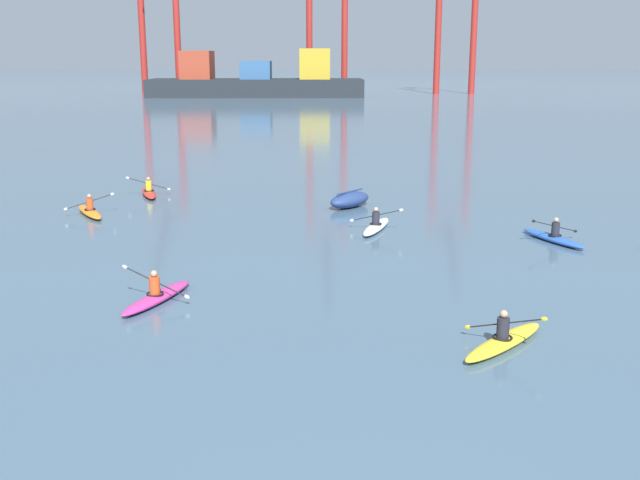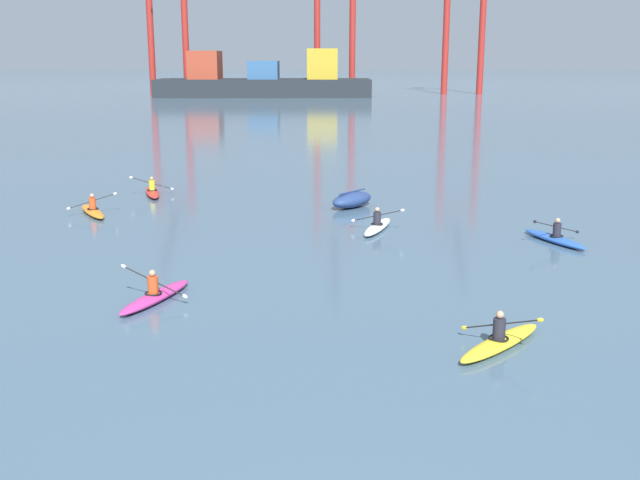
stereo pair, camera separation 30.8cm
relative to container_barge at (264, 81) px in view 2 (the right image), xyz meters
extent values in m
cube|color=#1E2328|center=(-0.08, 0.00, -1.13)|extent=(37.46, 11.35, 3.07)
cube|color=#993823|center=(-10.39, 0.00, 2.82)|extent=(5.24, 7.95, 4.82)
cube|color=#2D5684|center=(-0.08, 0.00, 1.96)|extent=(5.24, 7.95, 3.10)
cube|color=#B29323|center=(10.22, 0.00, 3.00)|extent=(5.24, 7.95, 5.19)
cylinder|color=maroon|center=(-21.30, 7.68, 8.81)|extent=(1.20, 1.20, 22.95)
cylinder|color=maroon|center=(-14.93, 7.68, 8.81)|extent=(1.20, 1.20, 22.95)
cylinder|color=maroon|center=(9.37, 12.60, 12.15)|extent=(1.20, 1.20, 29.63)
cylinder|color=maroon|center=(16.09, 12.60, 12.15)|extent=(1.20, 1.20, 29.63)
cylinder|color=maroon|center=(33.32, 8.77, 10.46)|extent=(1.20, 1.20, 26.24)
cylinder|color=maroon|center=(40.01, 8.77, 10.46)|extent=(1.20, 1.20, 26.24)
ellipsoid|color=navy|center=(10.80, -101.64, -2.31)|extent=(2.50, 2.71, 0.70)
cube|color=navy|center=(10.80, -101.64, -1.93)|extent=(1.28, 1.55, 0.06)
ellipsoid|color=red|center=(0.83, -98.39, -2.53)|extent=(1.55, 3.43, 0.26)
torus|color=black|center=(0.86, -98.48, -2.39)|extent=(0.61, 0.61, 0.05)
cylinder|color=gold|center=(0.86, -98.48, -2.15)|extent=(0.30, 0.30, 0.50)
sphere|color=tan|center=(0.86, -98.48, -1.80)|extent=(0.19, 0.19, 0.19)
cylinder|color=black|center=(0.85, -98.43, -2.05)|extent=(1.93, 0.61, 0.70)
ellipsoid|color=silver|center=(-0.10, -98.72, -1.71)|extent=(0.21, 0.10, 0.16)
ellipsoid|color=silver|center=(1.80, -98.15, -2.39)|extent=(0.21, 0.10, 0.16)
ellipsoid|color=silver|center=(11.61, -106.39, -2.53)|extent=(1.69, 3.41, 0.26)
torus|color=black|center=(11.58, -106.48, -2.39)|extent=(0.62, 0.62, 0.05)
cylinder|color=#23232D|center=(11.58, -106.48, -2.15)|extent=(0.30, 0.30, 0.50)
sphere|color=tan|center=(11.58, -106.48, -1.80)|extent=(0.19, 0.19, 0.19)
cylinder|color=black|center=(11.60, -106.44, -2.05)|extent=(1.93, 0.71, 0.59)
ellipsoid|color=silver|center=(10.64, -106.10, -2.33)|extent=(0.20, 0.10, 0.15)
ellipsoid|color=silver|center=(12.55, -106.77, -1.77)|extent=(0.20, 0.10, 0.15)
ellipsoid|color=#2856B2|center=(18.11, -108.51, -2.53)|extent=(1.85, 3.37, 0.26)
torus|color=black|center=(18.15, -108.60, -2.39)|extent=(0.64, 0.64, 0.05)
cylinder|color=#23232D|center=(18.15, -108.60, -2.15)|extent=(0.30, 0.30, 0.50)
sphere|color=tan|center=(18.15, -108.60, -1.80)|extent=(0.19, 0.19, 0.19)
cylinder|color=black|center=(18.13, -108.55, -2.05)|extent=(1.89, 0.80, 0.60)
ellipsoid|color=black|center=(17.20, -108.94, -1.77)|extent=(0.20, 0.11, 0.15)
ellipsoid|color=black|center=(19.07, -108.17, -2.33)|extent=(0.20, 0.11, 0.15)
ellipsoid|color=#C13384|center=(4.54, -115.47, -2.53)|extent=(1.80, 3.38, 0.26)
torus|color=black|center=(4.50, -115.56, -2.39)|extent=(0.64, 0.64, 0.05)
cylinder|color=#DB471E|center=(4.50, -115.56, -2.15)|extent=(0.30, 0.30, 0.50)
sphere|color=tan|center=(4.50, -115.56, -1.80)|extent=(0.19, 0.19, 0.19)
cylinder|color=black|center=(4.52, -115.52, -2.05)|extent=(1.87, 0.76, 0.70)
ellipsoid|color=silver|center=(3.60, -115.15, -1.71)|extent=(0.21, 0.11, 0.16)
ellipsoid|color=silver|center=(5.45, -115.88, -2.38)|extent=(0.21, 0.11, 0.16)
ellipsoid|color=yellow|center=(13.55, -119.07, -2.53)|extent=(2.78, 2.88, 0.26)
torus|color=black|center=(13.48, -119.14, -2.39)|extent=(0.69, 0.69, 0.05)
cylinder|color=#23232D|center=(13.48, -119.14, -2.15)|extent=(0.30, 0.30, 0.50)
sphere|color=tan|center=(13.48, -119.14, -1.80)|extent=(0.19, 0.19, 0.19)
cylinder|color=black|center=(13.52, -119.10, -2.05)|extent=(1.47, 1.40, 0.72)
ellipsoid|color=yellow|center=(12.80, -118.42, -2.39)|extent=(0.18, 0.17, 0.16)
ellipsoid|color=yellow|center=(14.24, -119.78, -1.70)|extent=(0.18, 0.17, 0.16)
ellipsoid|color=orange|center=(-0.79, -103.21, -2.53)|extent=(2.16, 3.27, 0.26)
torus|color=black|center=(-0.74, -103.29, -2.39)|extent=(0.66, 0.66, 0.05)
cylinder|color=#DB471E|center=(-0.74, -103.29, -2.15)|extent=(0.30, 0.30, 0.50)
sphere|color=tan|center=(-0.74, -103.29, -1.80)|extent=(0.19, 0.19, 0.19)
cylinder|color=black|center=(-0.77, -103.25, -2.05)|extent=(1.82, 1.01, 0.51)
ellipsoid|color=silver|center=(-1.66, -103.74, -2.29)|extent=(0.19, 0.13, 0.15)
ellipsoid|color=silver|center=(0.13, -102.76, -1.81)|extent=(0.19, 0.13, 0.15)
camera|label=1|loc=(8.82, -136.00, 4.12)|focal=42.30mm
camera|label=2|loc=(9.13, -136.00, 4.12)|focal=42.30mm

